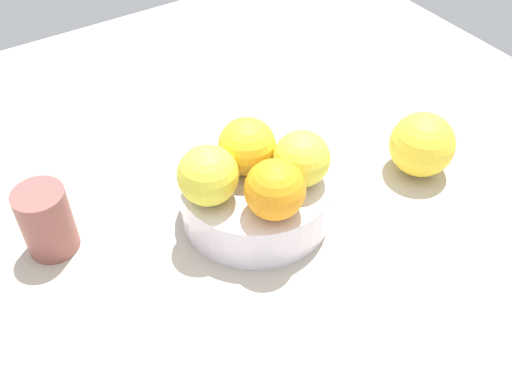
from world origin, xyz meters
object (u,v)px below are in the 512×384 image
(fruit_bowl, at_px, (256,196))
(orange_in_bowl_1, at_px, (275,190))
(orange_in_bowl_2, at_px, (210,178))
(orange_loose_0, at_px, (422,144))
(orange_in_bowl_3, at_px, (302,159))
(ceramic_cup, at_px, (46,221))
(orange_in_bowl_0, at_px, (250,145))

(fruit_bowl, xyz_separation_m, orange_in_bowl_1, (-0.06, 0.01, 0.06))
(fruit_bowl, bearing_deg, orange_in_bowl_2, 94.02)
(fruit_bowl, height_order, orange_loose_0, orange_loose_0)
(orange_in_bowl_1, xyz_separation_m, orange_in_bowl_3, (0.03, -0.05, -0.00))
(fruit_bowl, distance_m, orange_loose_0, 0.23)
(orange_in_bowl_3, bearing_deg, orange_in_bowl_1, 115.70)
(orange_in_bowl_2, height_order, orange_in_bowl_3, orange_in_bowl_2)
(orange_in_bowl_1, xyz_separation_m, orange_in_bowl_2, (0.05, 0.05, 0.00))
(orange_loose_0, relative_size, ceramic_cup, 0.99)
(fruit_bowl, relative_size, orange_in_bowl_2, 2.68)
(orange_in_bowl_3, distance_m, orange_loose_0, 0.19)
(fruit_bowl, distance_m, orange_in_bowl_2, 0.09)
(orange_in_bowl_3, relative_size, orange_loose_0, 0.78)
(orange_in_bowl_2, bearing_deg, orange_in_bowl_1, -137.41)
(orange_in_bowl_2, bearing_deg, orange_in_bowl_3, -104.85)
(orange_loose_0, bearing_deg, orange_in_bowl_1, 92.30)
(orange_in_bowl_0, xyz_separation_m, orange_in_bowl_2, (-0.02, 0.07, 0.00))
(orange_in_bowl_0, relative_size, orange_in_bowl_1, 1.01)
(orange_in_bowl_1, distance_m, orange_loose_0, 0.24)
(orange_in_bowl_0, distance_m, orange_in_bowl_3, 0.06)
(fruit_bowl, relative_size, ceramic_cup, 2.14)
(ceramic_cup, bearing_deg, orange_in_bowl_0, -105.39)
(fruit_bowl, height_order, ceramic_cup, ceramic_cup)
(orange_in_bowl_3, xyz_separation_m, orange_loose_0, (-0.02, -0.18, -0.05))
(orange_in_bowl_2, bearing_deg, orange_in_bowl_0, -70.66)
(orange_in_bowl_1, relative_size, orange_in_bowl_2, 0.98)
(orange_loose_0, height_order, ceramic_cup, ceramic_cup)
(orange_in_bowl_1, distance_m, ceramic_cup, 0.26)
(fruit_bowl, distance_m, orange_in_bowl_3, 0.08)
(orange_in_bowl_1, bearing_deg, fruit_bowl, -13.09)
(orange_in_bowl_1, bearing_deg, orange_loose_0, -87.70)
(orange_in_bowl_1, xyz_separation_m, orange_loose_0, (0.01, -0.23, -0.05))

